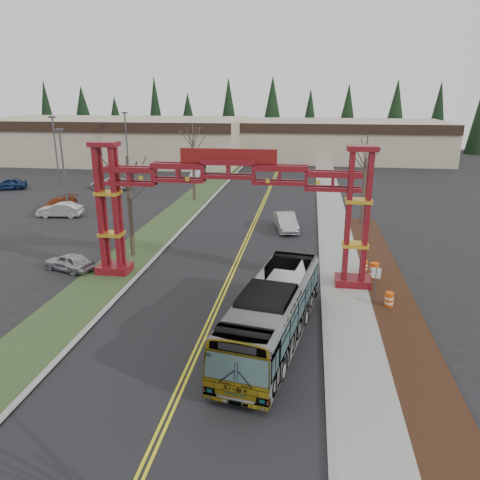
% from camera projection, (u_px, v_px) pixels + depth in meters
% --- Properties ---
extents(road, '(12.00, 110.00, 0.02)m').
position_uv_depth(road, '(244.00, 247.00, 37.71)').
color(road, black).
rests_on(road, ground).
extents(lane_line_left, '(0.12, 100.00, 0.01)m').
position_uv_depth(lane_line_left, '(242.00, 246.00, 37.72)').
color(lane_line_left, yellow).
rests_on(lane_line_left, road).
extents(lane_line_right, '(0.12, 100.00, 0.01)m').
position_uv_depth(lane_line_right, '(245.00, 246.00, 37.69)').
color(lane_line_right, yellow).
rests_on(lane_line_right, road).
extents(curb_right, '(0.30, 110.00, 0.15)m').
position_uv_depth(curb_right, '(321.00, 249.00, 36.83)').
color(curb_right, gray).
rests_on(curb_right, ground).
extents(sidewalk_right, '(2.60, 110.00, 0.14)m').
position_uv_depth(sidewalk_right, '(340.00, 250.00, 36.63)').
color(sidewalk_right, gray).
rests_on(sidewalk_right, ground).
extents(landscape_strip, '(2.60, 50.00, 0.12)m').
position_uv_depth(landscape_strip, '(413.00, 354.00, 22.11)').
color(landscape_strip, black).
rests_on(landscape_strip, ground).
extents(grass_median, '(4.00, 110.00, 0.08)m').
position_uv_depth(grass_median, '(148.00, 242.00, 38.82)').
color(grass_median, '#2F4723').
rests_on(grass_median, ground).
extents(curb_left, '(0.30, 110.00, 0.15)m').
position_uv_depth(curb_left, '(170.00, 242.00, 38.55)').
color(curb_left, gray).
rests_on(curb_left, ground).
extents(gateway_arch, '(18.20, 1.60, 8.90)m').
position_uv_depth(gateway_arch, '(228.00, 191.00, 29.31)').
color(gateway_arch, '#580B0E').
rests_on(gateway_arch, ground).
extents(retail_building_west, '(46.00, 22.30, 7.50)m').
position_uv_depth(retail_building_west, '(117.00, 140.00, 85.09)').
color(retail_building_west, tan).
rests_on(retail_building_west, ground).
extents(retail_building_east, '(38.00, 20.30, 7.00)m').
position_uv_depth(retail_building_east, '(338.00, 140.00, 87.12)').
color(retail_building_east, tan).
rests_on(retail_building_east, ground).
extents(conifer_treeline, '(116.10, 5.60, 13.00)m').
position_uv_depth(conifer_treeline, '(289.00, 120.00, 98.95)').
color(conifer_treeline, black).
rests_on(conifer_treeline, ground).
extents(transit_bus, '(4.59, 11.72, 3.18)m').
position_uv_depth(transit_bus, '(273.00, 313.00, 22.78)').
color(transit_bus, '#B4B7BD').
rests_on(transit_bus, ground).
extents(silver_sedan, '(2.64, 4.99, 1.56)m').
position_uv_depth(silver_sedan, '(286.00, 222.00, 42.06)').
color(silver_sedan, '#A5A8AD').
rests_on(silver_sedan, ground).
extents(parked_car_near_a, '(4.01, 2.63, 1.27)m').
position_uv_depth(parked_car_near_a, '(69.00, 262.00, 32.49)').
color(parked_car_near_a, '#A4A6AB').
rests_on(parked_car_near_a, ground).
extents(parked_car_near_b, '(4.51, 1.98, 1.44)m').
position_uv_depth(parked_car_near_b, '(60.00, 210.00, 46.65)').
color(parked_car_near_b, silver).
rests_on(parked_car_near_b, ground).
extents(parked_car_mid_a, '(2.69, 5.08, 1.40)m').
position_uv_depth(parked_car_mid_a, '(58.00, 205.00, 48.90)').
color(parked_car_mid_a, maroon).
rests_on(parked_car_mid_a, ground).
extents(parked_car_mid_b, '(4.69, 3.29, 1.48)m').
position_uv_depth(parked_car_mid_b, '(9.00, 184.00, 59.82)').
color(parked_car_mid_b, navy).
rests_on(parked_car_mid_b, ground).
extents(parked_car_far_a, '(1.76, 4.21, 1.35)m').
position_uv_depth(parked_car_far_a, '(196.00, 175.00, 66.83)').
color(parked_car_far_a, '#ADADB5').
rests_on(parked_car_far_a, ground).
extents(parked_car_far_b, '(5.63, 3.13, 1.49)m').
position_uv_depth(parked_car_far_b, '(110.00, 183.00, 60.25)').
color(parked_car_far_b, white).
rests_on(parked_car_far_b, ground).
extents(bare_tree_median_mid, '(3.36, 3.36, 7.54)m').
position_uv_depth(bare_tree_median_mid, '(128.00, 187.00, 33.97)').
color(bare_tree_median_mid, '#382D26').
rests_on(bare_tree_median_mid, ground).
extents(bare_tree_median_far, '(3.38, 3.38, 8.59)m').
position_uv_depth(bare_tree_median_far, '(193.00, 145.00, 52.16)').
color(bare_tree_median_far, '#382D26').
rests_on(bare_tree_median_far, ground).
extents(bare_tree_right_far, '(3.15, 3.15, 8.25)m').
position_uv_depth(bare_tree_right_far, '(366.00, 159.00, 42.24)').
color(bare_tree_right_far, '#382D26').
rests_on(bare_tree_right_far, ground).
extents(light_pole_near, '(0.74, 0.37, 8.48)m').
position_uv_depth(light_pole_near, '(63.00, 165.00, 47.35)').
color(light_pole_near, '#3F3F44').
rests_on(light_pole_near, ground).
extents(light_pole_mid, '(0.78, 0.39, 9.04)m').
position_uv_depth(light_pole_mid, '(55.00, 146.00, 60.81)').
color(light_pole_mid, '#3F3F44').
rests_on(light_pole_mid, ground).
extents(light_pole_far, '(0.79, 0.40, 9.13)m').
position_uv_depth(light_pole_far, '(126.00, 138.00, 71.39)').
color(light_pole_far, '#3F3F44').
rests_on(light_pole_far, ground).
extents(street_sign, '(0.51, 0.19, 2.29)m').
position_uv_depth(street_sign, '(376.00, 278.00, 26.90)').
color(street_sign, '#3F3F44').
rests_on(street_sign, ground).
extents(barrel_south, '(0.51, 0.51, 0.94)m').
position_uv_depth(barrel_south, '(389.00, 300.00, 26.86)').
color(barrel_south, '#E8500C').
rests_on(barrel_south, ground).
extents(barrel_mid, '(0.60, 0.60, 1.11)m').
position_uv_depth(barrel_mid, '(374.00, 271.00, 31.01)').
color(barrel_mid, '#E8500C').
rests_on(barrel_mid, ground).
extents(barrel_north, '(0.49, 0.49, 0.90)m').
position_uv_depth(barrel_north, '(364.00, 267.00, 32.12)').
color(barrel_north, '#E8500C').
rests_on(barrel_north, ground).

